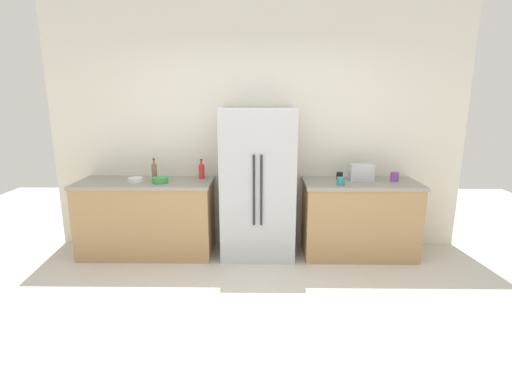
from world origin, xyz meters
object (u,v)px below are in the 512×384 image
at_px(bowl_b, 136,180).
at_px(cup_c, 341,181).
at_px(bottle_a, 154,172).
at_px(cup_b, 395,177).
at_px(cup_a, 340,176).
at_px(bottle_b, 202,171).
at_px(refrigerator, 258,184).
at_px(bowl_a, 160,180).
at_px(toaster, 361,172).

bearing_deg(bowl_b, cup_c, -3.33).
bearing_deg(bottle_a, cup_b, -0.17).
height_order(cup_a, bowl_b, cup_a).
height_order(bottle_a, bowl_b, bottle_a).
xyz_separation_m(bottle_a, bottle_b, (0.53, 0.11, -0.01)).
xyz_separation_m(bottle_a, cup_a, (2.16, 0.11, -0.06)).
relative_size(cup_a, bowl_b, 0.50).
distance_m(refrigerator, cup_a, 0.98).
distance_m(cup_a, bowl_a, 2.08).
height_order(cup_b, bowl_a, cup_b).
height_order(bottle_b, cup_c, bottle_b).
relative_size(cup_a, cup_b, 0.80).
distance_m(cup_a, bowl_b, 2.37).
distance_m(cup_b, cup_c, 0.69).
bearing_deg(bowl_a, cup_b, 2.61).
bearing_deg(cup_c, bottle_b, 168.46).
relative_size(cup_c, bowl_b, 0.52).
distance_m(bottle_a, cup_b, 2.77).
xyz_separation_m(cup_a, cup_c, (-0.05, -0.32, 0.00)).
distance_m(bottle_b, bowl_b, 0.76).
bearing_deg(bottle_a, toaster, 0.36).
bearing_deg(toaster, cup_a, 158.02).
distance_m(bottle_b, cup_b, 2.24).
bearing_deg(bottle_a, bottle_b, 11.46).
bearing_deg(bottle_b, refrigerator, -13.37).
xyz_separation_m(cup_b, bowl_a, (-2.67, -0.12, -0.02)).
height_order(refrigerator, bottle_a, refrigerator).
distance_m(refrigerator, bottle_b, 0.70).
bearing_deg(bottle_b, cup_c, -11.54).
xyz_separation_m(toaster, cup_a, (-0.23, 0.09, -0.06)).
relative_size(refrigerator, cup_c, 19.57).
height_order(refrigerator, bottle_b, refrigerator).
xyz_separation_m(cup_c, bowl_b, (-2.31, 0.13, -0.02)).
distance_m(refrigerator, cup_b, 1.57).
bearing_deg(bowl_b, toaster, 2.12).
height_order(refrigerator, cup_a, refrigerator).
xyz_separation_m(toaster, cup_c, (-0.28, -0.23, -0.05)).
bearing_deg(cup_c, toaster, 39.40).
bearing_deg(toaster, cup_c, -140.60).
distance_m(bottle_b, cup_c, 1.61).
bearing_deg(bottle_a, bowl_a, -53.23).
xyz_separation_m(refrigerator, cup_c, (0.91, -0.16, 0.07)).
bearing_deg(refrigerator, toaster, 3.19).
distance_m(toaster, bottle_b, 1.86).
relative_size(bottle_a, cup_b, 2.45).
distance_m(cup_b, bowl_b, 2.97).
bearing_deg(refrigerator, bowl_b, -178.79).
bearing_deg(cup_c, bottle_a, 174.18).
height_order(bowl_a, bowl_b, bowl_a).
distance_m(bottle_a, bottle_b, 0.54).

